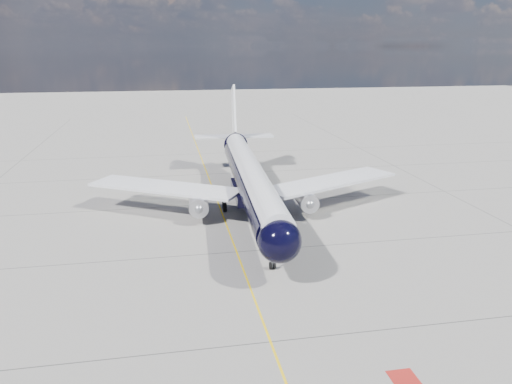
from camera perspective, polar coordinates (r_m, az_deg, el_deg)
ground at (r=65.59m, az=-4.79°, el=-0.06°), size 320.00×320.00×0.00m
taxiway_centerline at (r=60.83m, az=-4.30°, el=-1.37°), size 0.16×160.00×0.01m
red_marking at (r=31.93m, az=16.52°, el=-19.70°), size 1.60×1.60×0.01m
main_airliner at (r=57.50m, az=-0.74°, el=1.83°), size 37.09×45.20×13.05m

